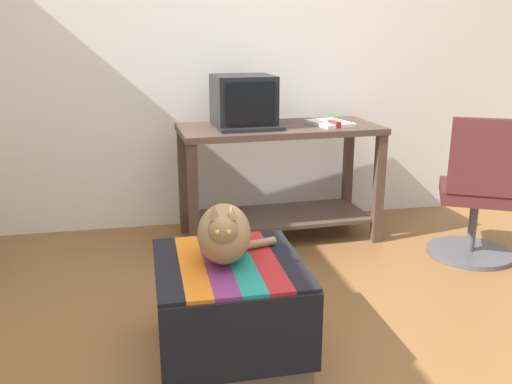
# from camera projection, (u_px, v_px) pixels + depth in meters

# --- Properties ---
(ground_plane) EXTENTS (14.00, 14.00, 0.00)m
(ground_plane) POSITION_uv_depth(u_px,v_px,m) (297.00, 381.00, 2.22)
(ground_plane) COLOR brown
(back_wall) EXTENTS (8.00, 0.10, 2.60)m
(back_wall) POSITION_uv_depth(u_px,v_px,m) (219.00, 40.00, 3.78)
(back_wall) COLOR silver
(back_wall) RESTS_ON ground_plane
(desk) EXTENTS (1.32, 0.64, 0.77)m
(desk) POSITION_uv_depth(u_px,v_px,m) (279.00, 163.00, 3.64)
(desk) COLOR #4C382D
(desk) RESTS_ON ground_plane
(tv_monitor) EXTENTS (0.39, 0.41, 0.32)m
(tv_monitor) POSITION_uv_depth(u_px,v_px,m) (243.00, 102.00, 3.51)
(tv_monitor) COLOR black
(tv_monitor) RESTS_ON desk
(keyboard) EXTENTS (0.41, 0.17, 0.02)m
(keyboard) POSITION_uv_depth(u_px,v_px,m) (251.00, 129.00, 3.39)
(keyboard) COLOR black
(keyboard) RESTS_ON desk
(book) EXTENTS (0.28, 0.33, 0.02)m
(book) POSITION_uv_depth(u_px,v_px,m) (330.00, 123.00, 3.60)
(book) COLOR white
(book) RESTS_ON desk
(ottoman_with_blanket) EXTENTS (0.61, 0.66, 0.43)m
(ottoman_with_blanket) POSITION_uv_depth(u_px,v_px,m) (229.00, 308.00, 2.35)
(ottoman_with_blanket) COLOR #7A664C
(ottoman_with_blanket) RESTS_ON ground_plane
(cat) EXTENTS (0.39, 0.39, 0.28)m
(cat) POSITION_uv_depth(u_px,v_px,m) (224.00, 233.00, 2.27)
(cat) COLOR #9E7A4C
(cat) RESTS_ON ottoman_with_blanket
(office_chair) EXTENTS (0.57, 0.57, 0.89)m
(office_chair) POSITION_uv_depth(u_px,v_px,m) (477.00, 199.00, 3.31)
(office_chair) COLOR #4C4C51
(office_chair) RESTS_ON ground_plane
(stapler) EXTENTS (0.05, 0.11, 0.04)m
(stapler) POSITION_uv_depth(u_px,v_px,m) (335.00, 124.00, 3.51)
(stapler) COLOR #A31E1E
(stapler) RESTS_ON desk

